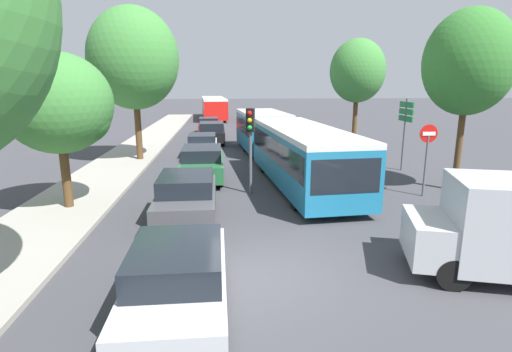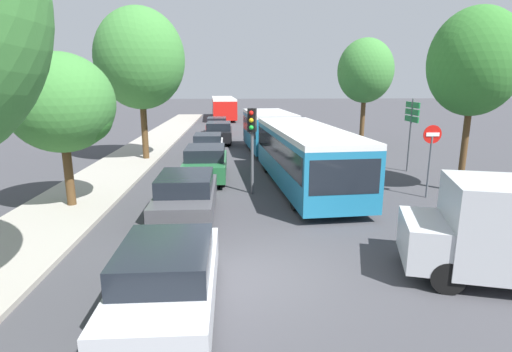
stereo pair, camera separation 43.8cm
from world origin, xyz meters
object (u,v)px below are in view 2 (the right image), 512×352
object	(u,v)px
tree_right_near	(472,65)
traffic_light	(252,132)
queued_car_silver	(167,279)
queued_car_red	(217,125)
direction_sign_post	(411,120)
tree_right_mid	(365,71)
tree_left_mid	(64,106)
queued_car_green	(206,163)
no_entry_sign	(431,150)
queued_car_black	(219,132)
queued_car_graphite	(186,196)
articulated_bus	(286,141)
tree_left_far	(140,59)
queued_car_white	(208,145)
city_bus_rear	(223,107)

from	to	relation	value
tree_right_near	traffic_light	bearing A→B (deg)	179.43
queued_car_silver	queued_car_red	distance (m)	27.75
direction_sign_post	tree_right_mid	bearing A→B (deg)	-93.47
tree_left_mid	tree_right_mid	distance (m)	20.25
queued_car_green	no_entry_sign	world-z (taller)	no_entry_sign
queued_car_black	tree_left_mid	bearing A→B (deg)	163.05
queued_car_graphite	queued_car_black	xyz separation A→B (m)	(0.41, 16.70, 0.01)
articulated_bus	tree_right_mid	bearing A→B (deg)	135.34
queued_car_green	tree_right_mid	world-z (taller)	tree_right_mid
queued_car_silver	traffic_light	xyz separation A→B (m)	(1.97, 8.50, 1.75)
queued_car_red	tree_left_far	xyz separation A→B (m)	(-3.52, -12.01, 4.88)
articulated_bus	tree_right_near	bearing A→B (deg)	49.15
articulated_bus	queued_car_black	size ratio (longest dim) A/B	3.91
articulated_bus	queued_car_silver	distance (m)	13.71
queued_car_silver	queued_car_white	size ratio (longest dim) A/B	1.06
queued_car_silver	direction_sign_post	xyz separation A→B (m)	(9.96, 12.22, 1.82)
queued_car_green	traffic_light	distance (m)	3.67
queued_car_silver	queued_car_black	bearing A→B (deg)	-0.88
queued_car_black	traffic_light	bearing A→B (deg)	-172.94
no_entry_sign	tree_left_mid	size ratio (longest dim) A/B	0.52
articulated_bus	queued_car_red	xyz separation A→B (m)	(-4.19, 14.63, -0.75)
queued_car_black	queued_car_red	xyz separation A→B (m)	(-0.38, 5.41, -0.06)
articulated_bus	queued_car_green	bearing A→B (deg)	-67.20
city_bus_rear	tree_right_mid	bearing A→B (deg)	-158.08
queued_car_graphite	queued_car_black	bearing A→B (deg)	-2.02
queued_car_silver	tree_right_near	distance (m)	14.06
city_bus_rear	tree_left_mid	xyz separation A→B (m)	(-4.30, -35.51, 2.15)
queued_car_graphite	articulated_bus	bearing A→B (deg)	-30.07
traffic_light	tree_right_mid	world-z (taller)	tree_right_mid
queued_car_red	queued_car_green	bearing A→B (deg)	-179.86
city_bus_rear	direction_sign_post	xyz separation A→B (m)	(10.08, -30.18, 1.11)
articulated_bus	queued_car_green	xyz separation A→B (m)	(-3.98, -2.09, -0.69)
queued_car_white	tree_right_mid	size ratio (longest dim) A/B	0.55
queued_car_silver	traffic_light	size ratio (longest dim) A/B	1.25
queued_car_silver	no_entry_sign	world-z (taller)	no_entry_sign
queued_car_silver	tree_left_far	size ratio (longest dim) A/B	0.51
articulated_bus	queued_car_black	world-z (taller)	articulated_bus
queued_car_graphite	no_entry_sign	world-z (taller)	no_entry_sign
queued_car_green	queued_car_silver	bearing A→B (deg)	179.69
queued_car_silver	queued_car_graphite	bearing A→B (deg)	2.48
city_bus_rear	tree_left_mid	distance (m)	35.83
traffic_light	city_bus_rear	bearing A→B (deg)	-160.95
city_bus_rear	queued_car_graphite	distance (m)	36.77
tree_right_near	tree_left_mid	bearing A→B (deg)	-174.17
queued_car_silver	tree_right_mid	world-z (taller)	tree_right_mid
no_entry_sign	direction_sign_post	distance (m)	4.86
articulated_bus	no_entry_sign	size ratio (longest dim) A/B	6.12
city_bus_rear	queued_car_white	world-z (taller)	city_bus_rear
queued_car_silver	tree_right_mid	bearing A→B (deg)	-26.90
queued_car_black	traffic_light	world-z (taller)	traffic_light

